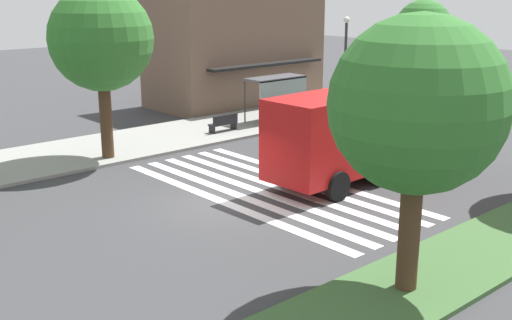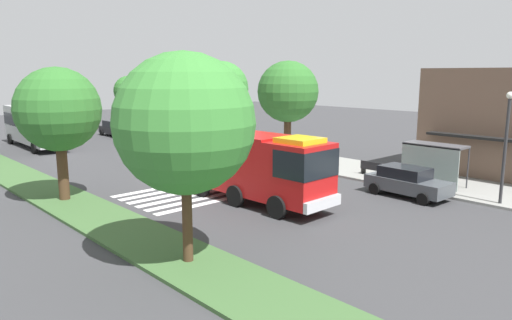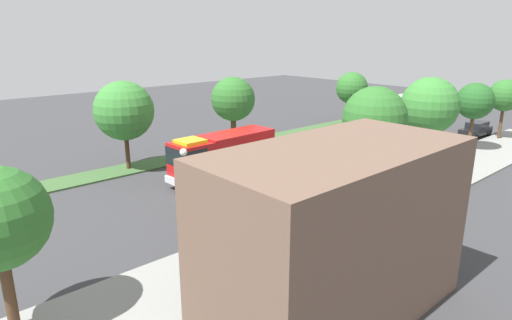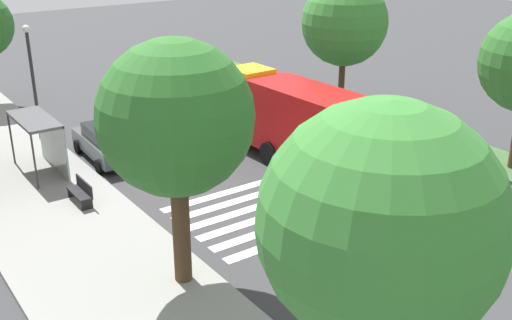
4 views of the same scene
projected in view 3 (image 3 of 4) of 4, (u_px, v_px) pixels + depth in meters
The scene contains 20 objects.
ground_plane at pixel (291, 167), 37.72m from camera, with size 120.00×120.00×0.00m, color #38383A.
sidewalk at pixel (391, 196), 30.75m from camera, with size 60.00×5.53×0.14m, color gray.
median_strip at pixel (229, 147), 43.75m from camera, with size 60.00×3.00×0.14m, color #3D6033.
crosswalk at pixel (269, 173), 36.09m from camera, with size 4.95×12.50×0.01m.
fire_truck at pixel (221, 155), 33.75m from camera, with size 9.02×3.05×3.71m.
parked_car_west at pixel (476, 129), 48.30m from camera, with size 4.66×2.06×1.67m.
parked_car_mid at pixel (231, 211), 26.25m from camera, with size 4.56×2.24×1.64m.
transit_bus at pixel (394, 110), 52.78m from camera, with size 10.54×3.06×3.64m.
bus_stop_shelter at pixel (263, 208), 23.98m from camera, with size 3.50×1.40×2.46m.
bench_near_shelter at pixel (311, 211), 26.92m from camera, with size 1.60×0.50×0.90m.
street_lamp at pixel (185, 193), 21.51m from camera, with size 0.36×0.36×5.64m.
storefront_building at pixel (335, 233), 17.29m from camera, with size 10.96×6.28×7.00m.
sidewalk_tree_far_west at pixel (505, 96), 46.06m from camera, with size 3.32×3.32×6.27m.
sidewalk_tree_west at pixel (475, 101), 41.23m from camera, with size 3.41×3.41×6.47m.
sidewalk_tree_center at pixel (430, 106), 35.50m from camera, with size 4.63×4.63×7.57m.
sidewalk_tree_east at pixel (374, 119), 30.53m from camera, with size 4.47×4.47×7.44m.
median_tree_far_west at pixel (352, 88), 55.17m from camera, with size 3.97×3.97×6.23m.
median_tree_west at pixel (233, 99), 42.78m from camera, with size 4.30×4.30×6.87m.
median_tree_center at pixel (124, 111), 35.49m from camera, with size 4.82×4.82×7.28m.
fire_hydrant at pixel (420, 162), 37.41m from camera, with size 0.28×0.28×0.70m, color gold.
Camera 3 is at (26.23, 24.92, 11.09)m, focal length 30.83 mm.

